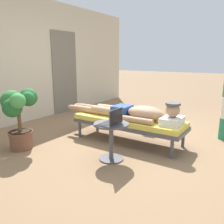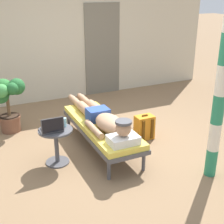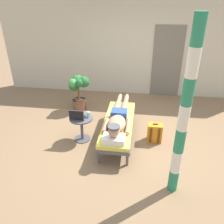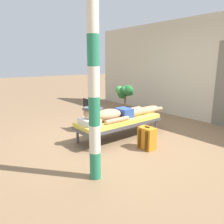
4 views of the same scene
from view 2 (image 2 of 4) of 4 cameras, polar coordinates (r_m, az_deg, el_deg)
ground_plane at (r=5.03m, az=-0.56°, el=-6.24°), size 40.00×40.00×0.00m
house_wall_back at (r=6.99m, az=-10.85°, el=13.08°), size 7.60×0.20×2.70m
house_door_panel at (r=7.30m, az=-1.74°, el=11.18°), size 0.84×0.03×2.04m
lounge_chair at (r=4.85m, az=-1.95°, el=-2.79°), size 0.62×1.90×0.42m
person_reclining at (r=4.72m, az=-1.63°, el=-1.21°), size 0.53×2.17×0.33m
side_table at (r=4.50m, az=-10.07°, el=-5.06°), size 0.48×0.48×0.52m
laptop at (r=4.35m, az=-10.85°, el=-2.83°), size 0.31×0.24×0.23m
drink_glass at (r=4.49m, az=-8.61°, el=-1.82°), size 0.06×0.06×0.13m
backpack at (r=5.24m, az=5.83°, el=-2.78°), size 0.30×0.26×0.42m
potted_plant at (r=5.63m, az=-18.36°, el=2.34°), size 0.56×0.52×0.94m
porch_post at (r=4.02m, az=19.26°, el=5.42°), size 0.15×0.15×2.63m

